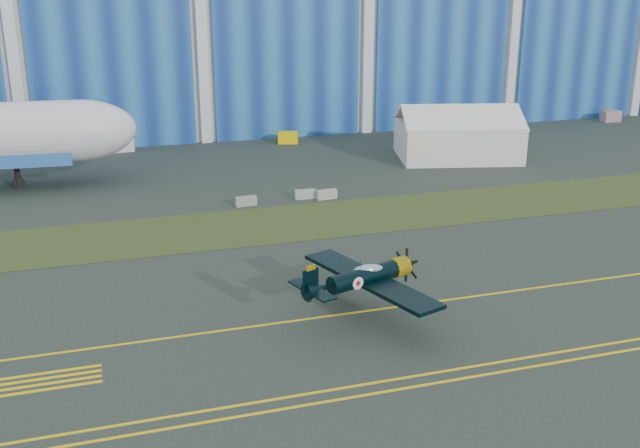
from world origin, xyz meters
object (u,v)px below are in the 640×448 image
object	(u,v)px
warbird	(364,277)
shipping_container	(108,141)
tent	(458,131)
tug	(288,138)

from	to	relation	value
warbird	shipping_container	size ratio (longest dim) A/B	2.27
warbird	tent	world-z (taller)	tent
shipping_container	tug	distance (m)	22.38
tent	tug	distance (m)	21.99
tent	shipping_container	size ratio (longest dim) A/B	2.63
warbird	tent	bearing A→B (deg)	37.43
warbird	shipping_container	distance (m)	55.09
tent	tug	bearing A→B (deg)	154.95
shipping_container	tug	world-z (taller)	shipping_container
shipping_container	warbird	bearing A→B (deg)	-79.17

